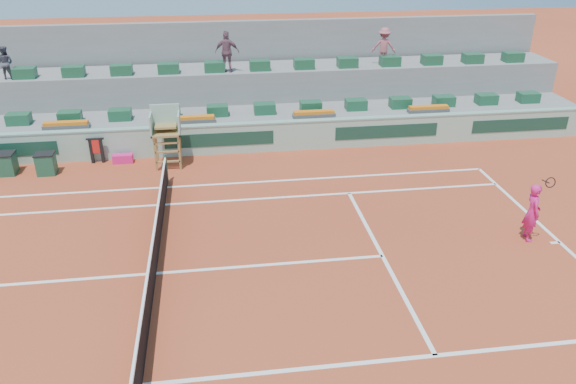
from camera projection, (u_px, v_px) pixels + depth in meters
name	position (u px, v px, depth m)	size (l,w,h in m)	color
ground	(156.00, 274.00, 15.34)	(90.00, 90.00, 0.00)	#9B381E
seating_tier_lower	(172.00, 124.00, 24.58)	(36.00, 4.00, 1.20)	gray
seating_tier_upper	(172.00, 98.00, 25.70)	(36.00, 2.40, 2.60)	gray
stadium_back_wall	(172.00, 70.00, 26.72)	(36.00, 0.40, 4.40)	gray
player_bag	(123.00, 159.00, 22.17)	(0.78, 0.35, 0.35)	#E31D7B
spectator_left	(5.00, 63.00, 23.44)	(0.67, 0.52, 1.37)	#464651
spectator_mid	(227.00, 52.00, 24.34)	(1.05, 0.44, 1.78)	#764E5D
spectator_right	(384.00, 46.00, 25.69)	(1.07, 0.62, 1.66)	#A6535C
court_lines	(156.00, 273.00, 15.34)	(23.89, 11.09, 0.01)	white
tennis_net	(154.00, 257.00, 15.11)	(0.10, 11.97, 1.10)	black
advertising_hoarding	(170.00, 141.00, 22.62)	(36.00, 0.34, 1.26)	#91B7A3
umpire_chair	(166.00, 128.00, 21.32)	(1.10, 0.90, 2.40)	olive
seat_row_lower	(169.00, 112.00, 23.42)	(32.90, 0.60, 0.44)	#1A4E30
seat_row_upper	(169.00, 68.00, 24.49)	(32.90, 0.60, 0.44)	#1A4E30
flower_planters	(131.00, 122.00, 22.57)	(26.80, 0.36, 0.28)	#4D4D4D
drink_cooler_a	(46.00, 164.00, 21.09)	(0.70, 0.60, 0.84)	#184831
drink_cooler_b	(4.00, 164.00, 21.09)	(0.84, 0.72, 0.84)	#184831
towel_rack	(96.00, 148.00, 21.98)	(0.67, 0.11, 1.03)	black
tennis_player	(532.00, 212.00, 16.61)	(0.54, 0.92, 2.28)	#E31D7B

